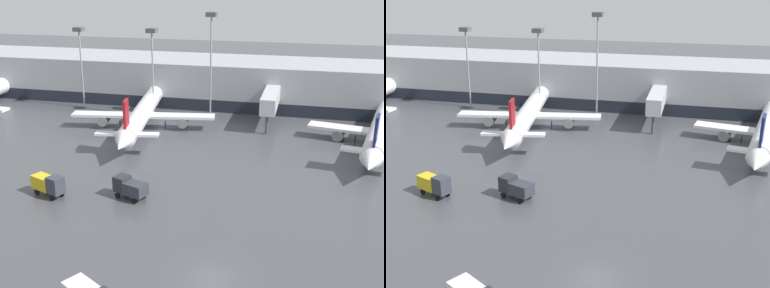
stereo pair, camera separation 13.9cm
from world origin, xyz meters
TOP-DOWN VIEW (x-y plane):
  - ground_plane at (0.00, 0.00)m, footprint 320.00×320.00m
  - terminal_building at (0.00, 61.93)m, footprint 160.00×28.05m
  - parked_jet_1 at (-20.57, 40.71)m, footprint 25.15×38.61m
  - parked_jet_3 at (18.75, 41.43)m, footprint 22.65×37.35m
  - service_truck_0 at (-22.67, 12.00)m, footprint 4.87×3.22m
  - service_truck_2 at (-12.82, 13.71)m, footprint 4.61×3.22m
  - traffic_cone_0 at (18.40, 37.09)m, footprint 0.46×0.46m
  - apron_light_mast_0 at (-10.42, 49.55)m, footprint 1.80×1.80m
  - apron_light_mast_1 at (-36.96, 51.25)m, footprint 1.80×1.80m
  - apron_light_mast_2 at (-21.20, 48.50)m, footprint 1.80×1.80m

SIDE VIEW (x-z plane):
  - ground_plane at x=0.00m, z-range 0.00..0.00m
  - traffic_cone_0 at x=18.40m, z-range 0.00..0.70m
  - service_truck_2 at x=-12.82m, z-range 0.19..2.78m
  - service_truck_0 at x=-22.67m, z-range 0.18..2.96m
  - parked_jet_3 at x=18.75m, z-range -1.53..6.60m
  - parked_jet_1 at x=-20.57m, z-range -1.35..7.15m
  - terminal_building at x=0.00m, z-range -0.01..8.99m
  - apron_light_mast_1 at x=-36.96m, z-range 4.83..20.81m
  - apron_light_mast_2 at x=-21.20m, z-range 4.93..21.38m
  - apron_light_mast_0 at x=-10.42m, z-range 5.49..24.86m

